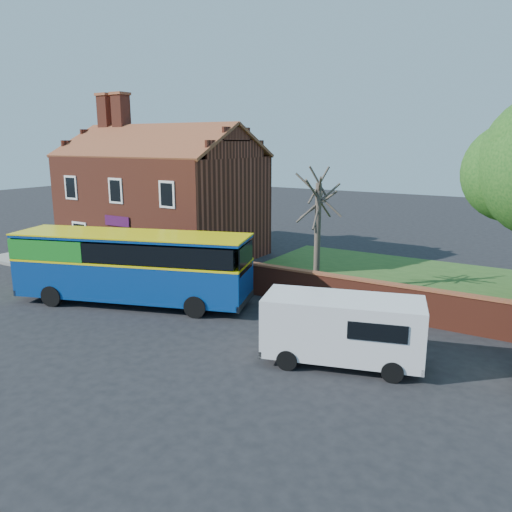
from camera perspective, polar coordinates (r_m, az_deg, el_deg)
The scene contains 9 objects.
ground at distance 21.79m, azimuth -16.90°, elevation -7.60°, with size 120.00×120.00×0.00m, color black.
pavement at distance 30.44m, azimuth -17.61°, elevation -1.70°, with size 18.00×3.50×0.12m, color gray.
kerb at distance 29.38m, azimuth -20.18°, elevation -2.39°, with size 18.00×0.15×0.14m, color slate.
grass_strip at distance 27.42m, azimuth 25.13°, elevation -4.01°, with size 26.00×12.00×0.04m, color #426B28.
shop_building at distance 33.78m, azimuth -10.63°, elevation 5.89°, with size 12.30×8.13×10.50m.
boundary_wall at distance 21.48m, azimuth 23.33°, elevation -6.11°, with size 22.00×0.38×1.60m.
bus at distance 24.00m, azimuth -14.70°, elevation -0.85°, with size 11.25×6.18×3.33m.
van_near at distance 17.29m, azimuth 9.91°, elevation -8.02°, with size 5.69×3.55×2.33m.
bare_tree at distance 25.21m, azimuth 7.05°, elevation 2.84°, with size 2.23×2.66×5.95m.
Camera 1 is at (15.60, -13.27, 7.44)m, focal length 35.00 mm.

